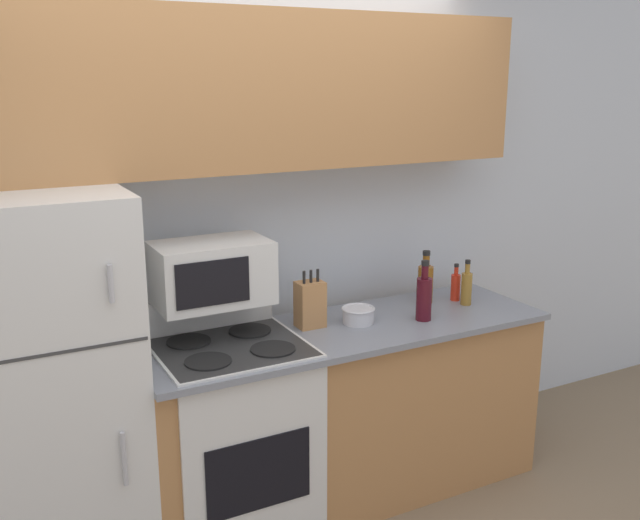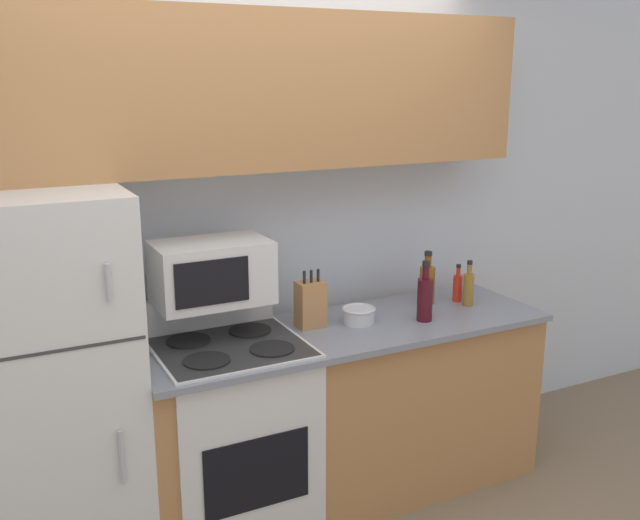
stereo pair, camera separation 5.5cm
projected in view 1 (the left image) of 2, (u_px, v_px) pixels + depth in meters
name	position (u px, v px, depth m)	size (l,w,h in m)	color
wall_back	(237.00, 239.00, 3.53)	(8.00, 0.05, 2.55)	silver
lower_cabinets	(344.00, 411.00, 3.52)	(2.01, 0.63, 0.90)	#B27A47
refrigerator	(42.00, 394.00, 2.86)	(0.73, 0.73, 1.64)	silver
upper_cabinets	(248.00, 91.00, 3.18)	(2.74, 0.34, 0.70)	#B27A47
stove	(233.00, 436.00, 3.24)	(0.65, 0.61, 1.07)	silver
microwave	(212.00, 273.00, 3.15)	(0.51, 0.32, 0.28)	silver
knife_block	(310.00, 304.00, 3.37)	(0.13, 0.10, 0.28)	#B27A47
bowl	(358.00, 315.00, 3.43)	(0.16, 0.16, 0.08)	silver
bottle_whiskey	(425.00, 282.00, 3.73)	(0.08, 0.08, 0.28)	brown
bottle_wine_red	(424.00, 297.00, 3.46)	(0.08, 0.08, 0.30)	#470F19
bottle_vinegar	(467.00, 287.00, 3.70)	(0.06, 0.06, 0.24)	olive
bottle_hot_sauce	(456.00, 286.00, 3.77)	(0.05, 0.05, 0.20)	red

